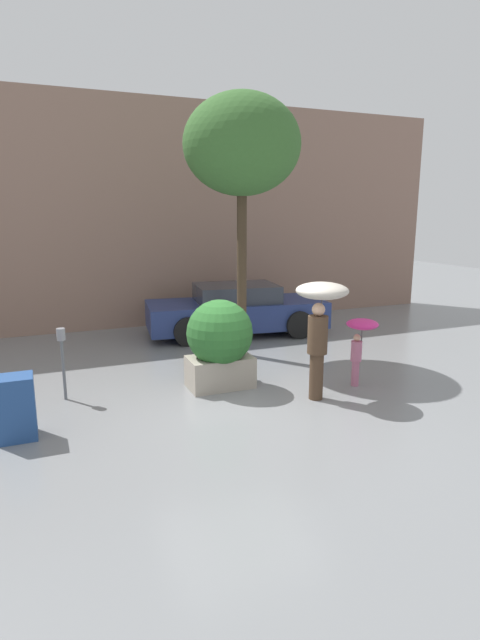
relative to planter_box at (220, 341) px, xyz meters
The scene contains 9 objects.
ground_plane 1.29m from the planter_box, 93.81° to the right, with size 40.00×40.00×0.00m, color slate.
building_facade 5.93m from the planter_box, 90.67° to the left, with size 18.00×0.30×6.00m.
planter_box is the anchor object (origin of this frame).
person_adult 1.86m from the planter_box, 39.07° to the right, with size 0.87×0.87×1.96m.
person_child 2.50m from the planter_box, 20.63° to the right, with size 0.56×0.56×1.23m.
parked_car_near 4.03m from the planter_box, 64.04° to the left, with size 4.68×2.40×1.28m.
street_tree 4.10m from the planter_box, 56.84° to the left, with size 2.39×2.39×5.43m.
parking_meter 2.65m from the planter_box, behind, with size 0.14×0.14×1.22m.
newspaper_box 3.46m from the planter_box, 164.65° to the right, with size 0.50×0.44×0.90m.
Camera 1 is at (-2.83, -7.06, 3.08)m, focal length 28.00 mm.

